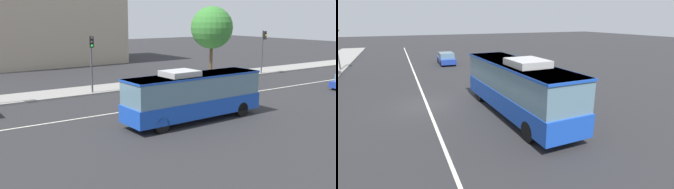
% 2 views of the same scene
% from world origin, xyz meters
% --- Properties ---
extents(ground_plane, '(160.00, 160.00, 0.00)m').
position_xyz_m(ground_plane, '(0.00, 0.00, 0.00)').
color(ground_plane, '#28282B').
extents(lane_centre_line, '(76.00, 0.16, 0.01)m').
position_xyz_m(lane_centre_line, '(0.00, 0.00, 0.01)').
color(lane_centre_line, silver).
rests_on(lane_centre_line, ground_plane).
extents(transit_bus, '(10.08, 2.82, 3.46)m').
position_xyz_m(transit_bus, '(-3.83, -4.72, 1.81)').
color(transit_bus, '#1947B7').
rests_on(transit_bus, ground_plane).
extents(sedan_blue, '(4.56, 1.97, 1.46)m').
position_xyz_m(sedan_blue, '(15.59, -4.19, 0.72)').
color(sedan_blue, '#1E3899').
rests_on(sedan_blue, ground_plane).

